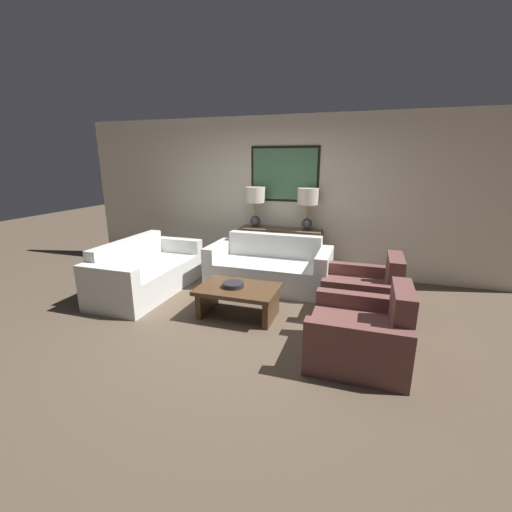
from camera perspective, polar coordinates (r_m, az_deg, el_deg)
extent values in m
plane|color=brown|center=(4.22, -3.29, -11.50)|extent=(20.00, 20.00, 0.00)
cube|color=beige|center=(6.05, 4.81, 9.91)|extent=(7.67, 0.10, 2.65)
cube|color=black|center=(5.97, 4.76, 13.44)|extent=(1.18, 0.01, 0.92)
cube|color=#4C7F56|center=(5.97, 4.75, 13.44)|extent=(1.10, 0.02, 0.84)
cube|color=brown|center=(5.96, 4.01, 0.79)|extent=(1.41, 0.38, 0.80)
cylinder|color=#333338|center=(5.99, -0.12, 4.95)|extent=(0.15, 0.15, 0.02)
sphere|color=#333338|center=(5.97, -0.12, 5.91)|extent=(0.18, 0.18, 0.18)
cylinder|color=#8C7A51|center=(5.94, -0.12, 7.84)|extent=(0.02, 0.02, 0.23)
cylinder|color=beige|center=(5.92, -0.12, 10.20)|extent=(0.34, 0.34, 0.26)
cylinder|color=#333338|center=(5.78, 8.44, 4.38)|extent=(0.15, 0.15, 0.02)
sphere|color=#333338|center=(5.76, 8.48, 5.37)|extent=(0.18, 0.18, 0.18)
cylinder|color=#8C7A51|center=(5.73, 8.56, 7.37)|extent=(0.02, 0.02, 0.23)
cylinder|color=beige|center=(5.70, 8.66, 9.82)|extent=(0.34, 0.34, 0.26)
cube|color=silver|center=(5.28, 1.84, -3.38)|extent=(1.52, 0.68, 0.41)
cube|color=silver|center=(5.62, 3.09, -0.20)|extent=(1.52, 0.18, 0.78)
cube|color=silver|center=(5.61, -6.25, -1.07)|extent=(0.18, 0.86, 0.64)
cube|color=silver|center=(5.17, 11.21, -2.74)|extent=(0.18, 0.86, 0.64)
cube|color=silver|center=(5.38, -16.57, -3.70)|extent=(0.68, 1.52, 0.41)
cube|color=silver|center=(5.57, -20.39, -1.34)|extent=(0.18, 1.52, 0.78)
cube|color=silver|center=(4.77, -23.32, -5.36)|extent=(0.86, 0.18, 0.64)
cube|color=silver|center=(6.07, -12.87, -0.09)|extent=(0.86, 0.18, 0.64)
cube|color=#4C331E|center=(4.33, -3.01, -5.52)|extent=(1.00, 0.68, 0.05)
cube|color=#4C331E|center=(4.57, -8.12, -7.12)|extent=(0.07, 0.54, 0.34)
cube|color=#4C331E|center=(4.28, 2.54, -8.59)|extent=(0.07, 0.54, 0.34)
cylinder|color=#232328|center=(4.32, -3.80, -4.81)|extent=(0.27, 0.27, 0.06)
cube|color=brown|center=(4.66, 15.87, -6.79)|extent=(0.75, 0.63, 0.39)
cube|color=brown|center=(4.60, 21.85, -4.88)|extent=(0.18, 0.63, 0.80)
cube|color=brown|center=(4.99, 17.19, -4.39)|extent=(0.93, 0.14, 0.55)
cube|color=brown|center=(4.27, 16.91, -7.82)|extent=(0.93, 0.14, 0.55)
cube|color=brown|center=(3.64, 14.98, -13.31)|extent=(0.75, 0.63, 0.39)
cube|color=brown|center=(3.57, 22.80, -10.96)|extent=(0.18, 0.63, 0.80)
cube|color=brown|center=(3.95, 16.74, -9.76)|extent=(0.93, 0.14, 0.55)
cube|color=brown|center=(3.26, 16.26, -15.41)|extent=(0.93, 0.14, 0.55)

